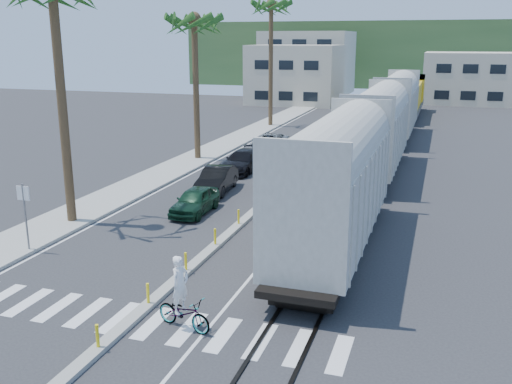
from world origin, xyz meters
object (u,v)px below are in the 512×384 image
car_second (217,180)px  cyclist (183,306)px  car_lead (195,201)px  street_sign (25,208)px

car_second → cyclist: cyclist is taller
car_lead → car_second: car_second is taller
car_lead → cyclist: 12.24m
car_lead → car_second: (-0.55, 4.37, 0.06)m
cyclist → street_sign: bearing=81.6°
car_second → cyclist: 16.53m
car_lead → cyclist: bearing=-68.5°
street_sign → car_lead: 8.67m
street_sign → cyclist: bearing=-23.7°
car_lead → car_second: size_ratio=0.86×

